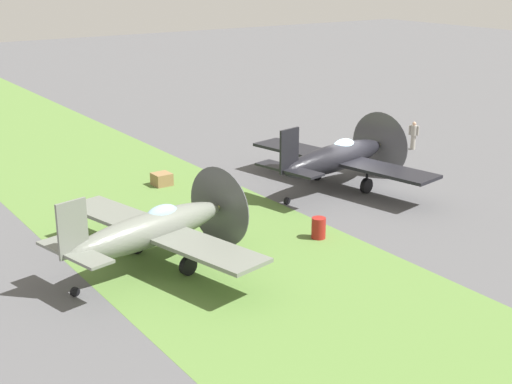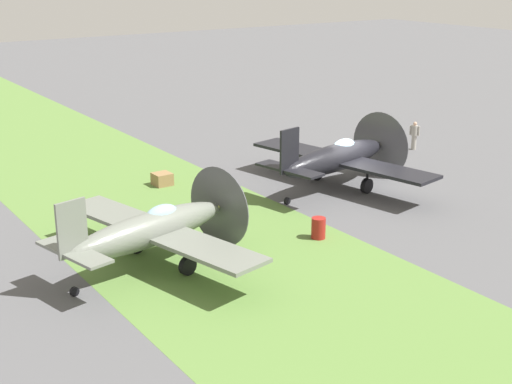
{
  "view_description": "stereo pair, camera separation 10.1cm",
  "coord_description": "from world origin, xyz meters",
  "px_view_note": "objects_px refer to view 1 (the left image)",
  "views": [
    {
      "loc": [
        26.12,
        -24.18,
        11.15
      ],
      "look_at": [
        1.14,
        -7.12,
        1.41
      ],
      "focal_mm": 50.75,
      "sensor_mm": 36.0,
      "label": 1
    },
    {
      "loc": [
        26.17,
        -24.09,
        11.15
      ],
      "look_at": [
        1.14,
        -7.12,
        1.41
      ],
      "focal_mm": 50.75,
      "sensor_mm": 36.0,
      "label": 2
    }
  ],
  "objects_px": {
    "airplane_lead": "(337,157)",
    "fuel_drum": "(319,228)",
    "airplane_wingman": "(153,229)",
    "supply_crate": "(162,179)",
    "ground_crew_chief": "(414,135)"
  },
  "relations": [
    {
      "from": "airplane_wingman",
      "to": "supply_crate",
      "type": "distance_m",
      "value": 10.54
    },
    {
      "from": "supply_crate",
      "to": "fuel_drum",
      "type": "bearing_deg",
      "value": 10.7
    },
    {
      "from": "fuel_drum",
      "to": "supply_crate",
      "type": "bearing_deg",
      "value": -169.3
    },
    {
      "from": "airplane_wingman",
      "to": "supply_crate",
      "type": "bearing_deg",
      "value": 138.5
    },
    {
      "from": "airplane_lead",
      "to": "airplane_wingman",
      "type": "height_order",
      "value": "airplane_lead"
    },
    {
      "from": "airplane_lead",
      "to": "fuel_drum",
      "type": "height_order",
      "value": "airplane_lead"
    },
    {
      "from": "airplane_lead",
      "to": "ground_crew_chief",
      "type": "height_order",
      "value": "airplane_lead"
    },
    {
      "from": "supply_crate",
      "to": "airplane_wingman",
      "type": "bearing_deg",
      "value": -28.83
    },
    {
      "from": "airplane_wingman",
      "to": "fuel_drum",
      "type": "xyz_separation_m",
      "value": [
        1.24,
        7.02,
        -1.07
      ]
    },
    {
      "from": "airplane_lead",
      "to": "supply_crate",
      "type": "height_order",
      "value": "airplane_lead"
    },
    {
      "from": "ground_crew_chief",
      "to": "fuel_drum",
      "type": "height_order",
      "value": "ground_crew_chief"
    },
    {
      "from": "airplane_lead",
      "to": "ground_crew_chief",
      "type": "bearing_deg",
      "value": 99.51
    },
    {
      "from": "airplane_lead",
      "to": "supply_crate",
      "type": "distance_m",
      "value": 9.09
    },
    {
      "from": "airplane_lead",
      "to": "fuel_drum",
      "type": "bearing_deg",
      "value": -57.3
    },
    {
      "from": "airplane_lead",
      "to": "supply_crate",
      "type": "xyz_separation_m",
      "value": [
        -5.44,
        -7.17,
        -1.29
      ]
    }
  ]
}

